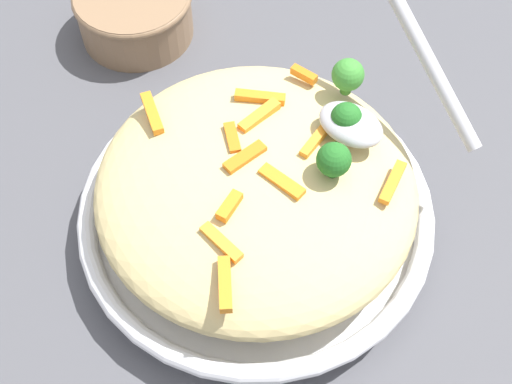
{
  "coord_description": "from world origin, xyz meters",
  "views": [
    {
      "loc": [
        0.2,
        -0.25,
        0.55
      ],
      "look_at": [
        0.0,
        0.0,
        0.06
      ],
      "focal_mm": 49.64,
      "sensor_mm": 36.0,
      "label": 1
    }
  ],
  "objects": [
    {
      "name": "ground_plane",
      "position": [
        0.0,
        0.0,
        0.0
      ],
      "size": [
        2.4,
        2.4,
        0.0
      ],
      "primitive_type": "plane",
      "color": "#4C4C51"
    },
    {
      "name": "carrot_piece_3",
      "position": [
        -0.1,
        -0.01,
        0.09
      ],
      "size": [
        0.04,
        0.03,
        0.01
      ],
      "primitive_type": "cube",
      "rotation": [
        0.0,
        0.0,
        2.58
      ],
      "color": "orange",
      "rests_on": "pasta_mound"
    },
    {
      "name": "carrot_piece_0",
      "position": [
        -0.01,
        -0.0,
        0.1
      ],
      "size": [
        0.02,
        0.04,
        0.01
      ],
      "primitive_type": "cube",
      "rotation": [
        0.0,
        0.0,
        1.37
      ],
      "color": "orange",
      "rests_on": "pasta_mound"
    },
    {
      "name": "broccoli_floret_1",
      "position": [
        0.05,
        0.03,
        0.11
      ],
      "size": [
        0.03,
        0.03,
        0.03
      ],
      "color": "#205B1C",
      "rests_on": "pasta_mound"
    },
    {
      "name": "carrot_piece_8",
      "position": [
        0.09,
        0.06,
        0.09
      ],
      "size": [
        0.02,
        0.04,
        0.01
      ],
      "primitive_type": "cube",
      "rotation": [
        0.0,
        0.0,
        4.92
      ],
      "color": "orange",
      "rests_on": "pasta_mound"
    },
    {
      "name": "pasta_mound",
      "position": [
        0.0,
        0.0,
        0.06
      ],
      "size": [
        0.27,
        0.27,
        0.06
      ],
      "primitive_type": "ellipsoid",
      "color": "#D1BA7A",
      "rests_on": "serving_bowl"
    },
    {
      "name": "carrot_piece_10",
      "position": [
        0.02,
        0.05,
        0.1
      ],
      "size": [
        0.01,
        0.03,
        0.01
      ],
      "primitive_type": "cube",
      "rotation": [
        0.0,
        0.0,
        1.65
      ],
      "color": "orange",
      "rests_on": "pasta_mound"
    },
    {
      "name": "serving_spoon",
      "position": [
        0.05,
        0.1,
        0.12
      ],
      "size": [
        0.14,
        0.12,
        0.08
      ],
      "color": "#B7B7BC",
      "rests_on": "pasta_mound"
    },
    {
      "name": "carrot_piece_7",
      "position": [
        0.03,
        -0.0,
        0.1
      ],
      "size": [
        0.04,
        0.01,
        0.01
      ],
      "primitive_type": "cube",
      "rotation": [
        0.0,
        0.0,
        6.25
      ],
      "color": "orange",
      "rests_on": "pasta_mound"
    },
    {
      "name": "carrot_piece_6",
      "position": [
        0.05,
        -0.09,
        0.09
      ],
      "size": [
        0.03,
        0.04,
        0.01
      ],
      "primitive_type": "cube",
      "rotation": [
        0.0,
        0.0,
        5.44
      ],
      "color": "orange",
      "rests_on": "pasta_mound"
    },
    {
      "name": "serving_bowl",
      "position": [
        0.0,
        0.0,
        0.02
      ],
      "size": [
        0.31,
        0.31,
        0.04
      ],
      "color": "silver",
      "rests_on": "ground_plane"
    },
    {
      "name": "carrot_piece_5",
      "position": [
        -0.04,
        0.06,
        0.09
      ],
      "size": [
        0.04,
        0.03,
        0.01
      ],
      "primitive_type": "cube",
      "rotation": [
        0.0,
        0.0,
        3.67
      ],
      "color": "orange",
      "rests_on": "pasta_mound"
    },
    {
      "name": "companion_bowl",
      "position": [
        -0.25,
        0.11,
        0.03
      ],
      "size": [
        0.13,
        0.13,
        0.06
      ],
      "color": "#8C6B4C",
      "rests_on": "ground_plane"
    },
    {
      "name": "carrot_piece_1",
      "position": [
        -0.03,
        0.1,
        0.09
      ],
      "size": [
        0.02,
        0.01,
        0.01
      ],
      "primitive_type": "cube",
      "rotation": [
        0.0,
        0.0,
        0.03
      ],
      "color": "orange",
      "rests_on": "pasta_mound"
    },
    {
      "name": "carrot_piece_2",
      "position": [
        0.02,
        -0.07,
        0.09
      ],
      "size": [
        0.04,
        0.01,
        0.01
      ],
      "primitive_type": "cube",
      "rotation": [
        0.0,
        0.0,
        3.01
      ],
      "color": "orange",
      "rests_on": "pasta_mound"
    },
    {
      "name": "broccoli_floret_0",
      "position": [
        0.01,
        0.11,
        0.11
      ],
      "size": [
        0.03,
        0.03,
        0.03
      ],
      "color": "#377928",
      "rests_on": "pasta_mound"
    },
    {
      "name": "carrot_piece_9",
      "position": [
        0.01,
        -0.04,
        0.1
      ],
      "size": [
        0.01,
        0.03,
        0.01
      ],
      "primitive_type": "cube",
      "rotation": [
        0.0,
        0.0,
        1.72
      ],
      "color": "orange",
      "rests_on": "pasta_mound"
    },
    {
      "name": "broccoli_floret_2",
      "position": [
        0.03,
        0.07,
        0.11
      ],
      "size": [
        0.03,
        0.03,
        0.03
      ],
      "color": "#205B1C",
      "rests_on": "pasta_mound"
    },
    {
      "name": "carrot_piece_4",
      "position": [
        -0.03,
        0.04,
        0.1
      ],
      "size": [
        0.01,
        0.04,
        0.01
      ],
      "primitive_type": "cube",
      "rotation": [
        0.0,
        0.0,
        4.59
      ],
      "color": "orange",
      "rests_on": "pasta_mound"
    },
    {
      "name": "carrot_piece_11",
      "position": [
        -0.03,
        0.01,
        0.09
      ],
      "size": [
        0.03,
        0.03,
        0.01
      ],
      "primitive_type": "cube",
      "rotation": [
        0.0,
        0.0,
        2.45
      ],
      "color": "orange",
      "rests_on": "pasta_mound"
    }
  ]
}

